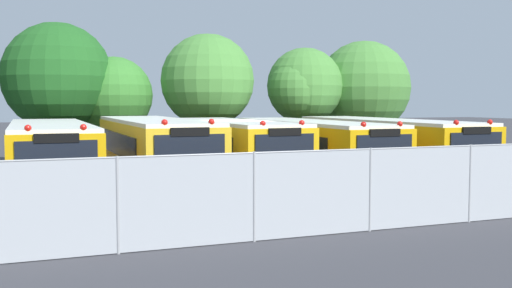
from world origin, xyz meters
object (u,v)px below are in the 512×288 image
(school_bus_2, at_px, (233,150))
(tree_5, at_px, (364,88))
(tree_4, at_px, (302,87))
(school_bus_3, at_px, (310,148))
(school_bus_0, at_px, (50,156))
(tree_2, at_px, (112,94))
(tree_3, at_px, (207,81))
(school_bus_1, at_px, (153,152))
(tree_1, at_px, (59,77))
(school_bus_4, at_px, (384,146))

(school_bus_2, height_order, tree_5, tree_5)
(tree_4, bearing_deg, school_bus_3, -113.76)
(school_bus_2, bearing_deg, school_bus_3, 178.19)
(school_bus_0, height_order, tree_2, tree_2)
(tree_2, xyz_separation_m, tree_3, (4.52, -0.88, 0.66))
(school_bus_1, relative_size, tree_4, 1.67)
(school_bus_0, bearing_deg, school_bus_1, 174.53)
(tree_4, distance_m, tree_5, 4.04)
(school_bus_1, distance_m, tree_4, 12.77)
(tree_1, bearing_deg, school_bus_3, -43.52)
(school_bus_3, xyz_separation_m, tree_4, (3.36, 7.64, 2.62))
(school_bus_4, height_order, tree_1, tree_1)
(school_bus_0, relative_size, tree_2, 1.98)
(school_bus_3, height_order, tree_4, tree_4)
(tree_4, bearing_deg, school_bus_4, -89.72)
(school_bus_4, bearing_deg, school_bus_2, 0.63)
(school_bus_0, relative_size, school_bus_4, 0.94)
(tree_1, distance_m, tree_2, 2.57)
(tree_3, height_order, tree_4, tree_3)
(school_bus_1, distance_m, school_bus_3, 6.31)
(school_bus_1, bearing_deg, school_bus_4, -178.19)
(school_bus_0, relative_size, school_bus_1, 1.05)
(tree_3, bearing_deg, tree_1, 173.39)
(school_bus_1, bearing_deg, school_bus_3, -177.05)
(tree_1, xyz_separation_m, tree_5, (16.24, -0.39, -0.40))
(school_bus_2, bearing_deg, school_bus_1, 4.83)
(school_bus_4, xyz_separation_m, tree_2, (-9.82, 8.52, 2.17))
(school_bus_4, bearing_deg, tree_5, -115.16)
(school_bus_1, height_order, school_bus_4, school_bus_1)
(school_bus_1, xyz_separation_m, school_bus_2, (3.09, 0.33, -0.05))
(school_bus_2, distance_m, tree_1, 10.54)
(school_bus_2, height_order, tree_1, tree_1)
(school_bus_4, bearing_deg, tree_3, -54.13)
(school_bus_3, relative_size, tree_1, 1.55)
(school_bus_0, bearing_deg, school_bus_3, -179.66)
(school_bus_1, bearing_deg, school_bus_0, -6.04)
(school_bus_4, relative_size, tree_3, 1.73)
(school_bus_0, xyz_separation_m, tree_5, (17.12, 7.96, 2.57))
(school_bus_2, bearing_deg, tree_3, -101.15)
(school_bus_3, bearing_deg, school_bus_1, 2.91)
(school_bus_0, height_order, school_bus_3, school_bus_0)
(tree_2, height_order, tree_4, tree_4)
(tree_3, relative_size, tree_4, 1.08)
(school_bus_1, distance_m, tree_3, 9.47)
(school_bus_0, bearing_deg, tree_3, -135.38)
(school_bus_0, bearing_deg, tree_5, -154.31)
(school_bus_2, xyz_separation_m, tree_3, (1.32, 7.58, 2.83))
(tree_1, bearing_deg, tree_5, -1.37)
(school_bus_0, xyz_separation_m, tree_1, (0.88, 8.34, 2.96))
(tree_5, bearing_deg, school_bus_4, -116.29)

